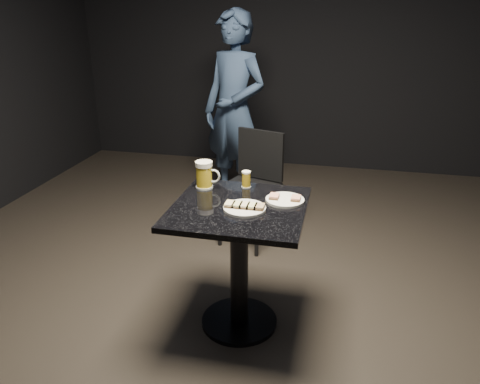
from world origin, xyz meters
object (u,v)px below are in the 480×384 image
object	(u,v)px
plate_small	(285,200)
beer_tumbler	(246,179)
beer_mug	(205,175)
chair	(253,180)
plate_large	(245,208)
patron	(234,112)
table	(239,246)

from	to	relation	value
plate_small	beer_tumbler	world-z (taller)	beer_tumbler
beer_mug	beer_tumbler	bearing A→B (deg)	14.18
chair	plate_large	bearing A→B (deg)	-81.07
patron	table	world-z (taller)	patron
table	beer_mug	bearing A→B (deg)	140.01
beer_tumbler	chair	world-z (taller)	chair
plate_large	table	xyz separation A→B (m)	(-0.04, 0.04, -0.25)
plate_small	chair	distance (m)	1.05
patron	beer_mug	world-z (taller)	patron
patron	chair	world-z (taller)	patron
plate_large	beer_tumbler	size ratio (longest dim) A/B	2.27
beer_mug	beer_tumbler	size ratio (longest dim) A/B	1.61
patron	chair	xyz separation A→B (m)	(0.31, -0.69, -0.36)
patron	beer_mug	distance (m)	1.55
plate_large	beer_mug	xyz separation A→B (m)	(-0.29, 0.25, 0.07)
plate_large	patron	xyz separation A→B (m)	(-0.49, 1.79, 0.10)
plate_small	table	world-z (taller)	plate_small
plate_small	beer_mug	world-z (taller)	beer_mug
patron	beer_tumbler	size ratio (longest dim) A/B	17.49
plate_small	patron	xyz separation A→B (m)	(-0.67, 1.64, 0.10)
chair	table	bearing A→B (deg)	-82.77
table	beer_mug	distance (m)	0.46
patron	chair	distance (m)	0.84
patron	beer_mug	bearing A→B (deg)	-57.72
patron	table	xyz separation A→B (m)	(0.45, -1.75, -0.35)
beer_mug	patron	bearing A→B (deg)	97.21
beer_tumbler	chair	size ratio (longest dim) A/B	0.11
beer_tumbler	patron	bearing A→B (deg)	106.07
table	plate_large	bearing A→B (deg)	-47.54
plate_small	patron	world-z (taller)	patron
chair	patron	bearing A→B (deg)	114.32
plate_large	plate_small	distance (m)	0.24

